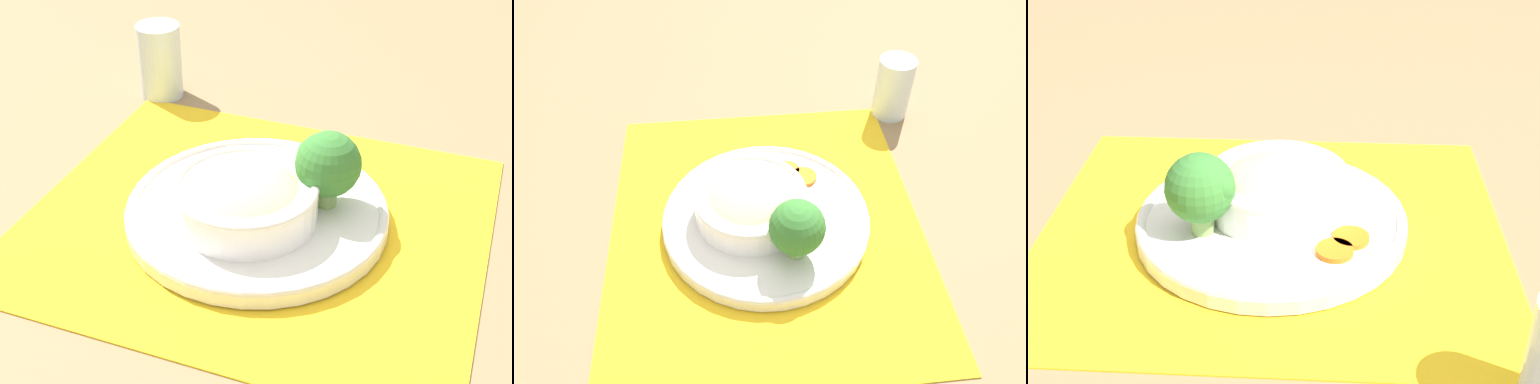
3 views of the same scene
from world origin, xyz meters
TOP-DOWN VIEW (x-y plane):
  - ground_plane at (0.00, 0.00)m, footprint 4.00×4.00m
  - placemat at (0.00, 0.00)m, footprint 0.53×0.47m
  - plate at (0.00, 0.00)m, footprint 0.30×0.30m
  - bowl at (-0.01, -0.02)m, footprint 0.16×0.16m
  - broccoli_floret at (0.07, 0.03)m, footprint 0.07×0.07m
  - carrot_slice_near at (-0.07, 0.07)m, footprint 0.04×0.04m
  - carrot_slice_middle at (-0.08, 0.05)m, footprint 0.04×0.04m
  - water_glass at (-0.23, 0.26)m, footprint 0.06×0.06m

SIDE VIEW (x-z plane):
  - ground_plane at x=0.00m, z-range 0.00..0.00m
  - placemat at x=0.00m, z-range 0.00..0.00m
  - plate at x=0.00m, z-range 0.00..0.03m
  - carrot_slice_near at x=-0.07m, z-range 0.02..0.03m
  - carrot_slice_middle at x=-0.08m, z-range 0.02..0.03m
  - bowl at x=-0.01m, z-range 0.02..0.07m
  - water_glass at x=-0.23m, z-range -0.01..0.10m
  - broccoli_floret at x=0.07m, z-range 0.03..0.12m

